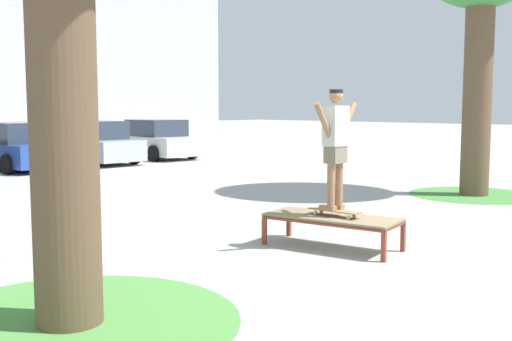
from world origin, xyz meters
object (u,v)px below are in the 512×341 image
at_px(skate_box, 332,219).
at_px(car_silver, 93,144).
at_px(car_blue, 15,148).
at_px(skateboard, 335,211).
at_px(skater, 336,141).
at_px(car_white, 155,140).

height_order(skate_box, car_silver, car_silver).
distance_m(skate_box, car_blue, 14.05).
xyz_separation_m(skateboard, skater, (-0.00, 0.00, 0.99)).
bearing_deg(car_white, skateboard, -117.93).
xyz_separation_m(skate_box, car_white, (7.56, 14.22, 0.28)).
bearing_deg(car_blue, skateboard, -97.47).
height_order(skate_box, car_white, car_white).
bearing_deg(car_white, skater, -117.93).
relative_size(skate_box, skater, 1.18).
relative_size(car_silver, car_white, 0.98).
bearing_deg(skate_box, car_silver, 71.44).
relative_size(skate_box, car_white, 0.47).
bearing_deg(skater, skate_box, 100.50).
bearing_deg(skate_box, car_blue, 82.49).
bearing_deg(car_blue, skate_box, -97.51).
relative_size(skateboard, car_white, 0.19).
height_order(car_silver, car_white, same).
bearing_deg(skater, car_blue, 82.53).
distance_m(skater, car_blue, 14.10).
height_order(skateboard, car_white, car_white).
relative_size(skate_box, skateboard, 2.48).
distance_m(skate_box, skateboard, 0.13).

